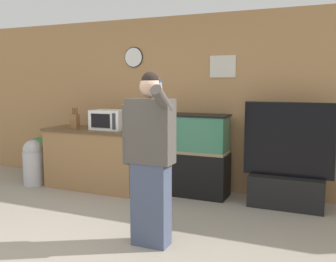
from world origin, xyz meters
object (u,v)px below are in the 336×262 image
object	(u,v)px
aquarium_on_stand	(196,155)
microwave	(109,120)
knife_block	(75,121)
potted_plant	(40,153)
counter_island	(95,158)
tv_on_stand	(287,177)
person_standing	(150,157)
trash_bin	(33,162)

from	to	relation	value
aquarium_on_stand	microwave	bearing A→B (deg)	-169.93
knife_block	potted_plant	world-z (taller)	knife_block
counter_island	tv_on_stand	size ratio (longest dim) A/B	1.13
person_standing	trash_bin	world-z (taller)	person_standing
trash_bin	tv_on_stand	bearing A→B (deg)	6.68
knife_block	trash_bin	world-z (taller)	knife_block
counter_island	tv_on_stand	distance (m)	2.80
aquarium_on_stand	tv_on_stand	size ratio (longest dim) A/B	0.86
microwave	knife_block	bearing A→B (deg)	-174.54
aquarium_on_stand	counter_island	bearing A→B (deg)	-170.95
aquarium_on_stand	trash_bin	world-z (taller)	aquarium_on_stand
knife_block	aquarium_on_stand	distance (m)	1.94
counter_island	aquarium_on_stand	distance (m)	1.56
microwave	aquarium_on_stand	world-z (taller)	microwave
person_standing	aquarium_on_stand	bearing A→B (deg)	94.02
aquarium_on_stand	potted_plant	xyz separation A→B (m)	(-2.88, 0.05, -0.20)
knife_block	potted_plant	bearing A→B (deg)	161.64
counter_island	tv_on_stand	world-z (taller)	tv_on_stand
microwave	person_standing	size ratio (longest dim) A/B	0.30
aquarium_on_stand	knife_block	bearing A→B (deg)	-171.35
microwave	potted_plant	size ratio (longest dim) A/B	0.76
tv_on_stand	person_standing	size ratio (longest dim) A/B	0.80
counter_island	tv_on_stand	xyz separation A→B (m)	(2.79, 0.21, -0.06)
potted_plant	trash_bin	size ratio (longest dim) A/B	0.94
person_standing	potted_plant	xyz separation A→B (m)	(-3.00, 1.81, -0.50)
tv_on_stand	potted_plant	world-z (taller)	tv_on_stand
microwave	knife_block	world-z (taller)	knife_block
potted_plant	trash_bin	xyz separation A→B (m)	(0.34, -0.53, -0.02)
microwave	tv_on_stand	size ratio (longest dim) A/B	0.37
knife_block	person_standing	xyz separation A→B (m)	(1.99, -1.47, -0.14)
knife_block	aquarium_on_stand	size ratio (longest dim) A/B	0.27
person_standing	trash_bin	distance (m)	3.00
aquarium_on_stand	person_standing	bearing A→B (deg)	-85.98
counter_island	knife_block	xyz separation A→B (m)	(-0.32, -0.04, 0.57)
counter_island	microwave	bearing A→B (deg)	3.86
counter_island	trash_bin	size ratio (longest dim) A/B	2.14
tv_on_stand	potted_plant	bearing A→B (deg)	178.75
knife_block	microwave	bearing A→B (deg)	5.46
aquarium_on_stand	person_standing	distance (m)	1.79
tv_on_stand	knife_block	bearing A→B (deg)	-175.49
knife_block	potted_plant	size ratio (longest dim) A/B	0.47
knife_block	aquarium_on_stand	bearing A→B (deg)	8.65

